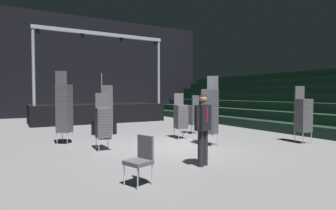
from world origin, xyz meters
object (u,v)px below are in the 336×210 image
object	(u,v)px
man_with_tie	(203,125)
chair_stack_mid_centre	(106,106)
chair_stack_rear_right	(192,114)
chair_stack_front_left	(212,109)
chair_stack_rear_left	(103,121)
equipment_road_case	(104,127)
chair_stack_mid_left	(181,116)
chair_stack_rear_centre	(210,111)
stage_riser	(98,112)
chair_stack_front_right	(303,115)
chair_stack_mid_right	(64,108)
loose_chair_near_man	(141,157)

from	to	relation	value
man_with_tie	chair_stack_mid_centre	world-z (taller)	chair_stack_mid_centre
man_with_tie	chair_stack_rear_right	distance (m)	5.62
chair_stack_front_left	chair_stack_rear_left	distance (m)	7.15
chair_stack_rear_right	equipment_road_case	distance (m)	3.93
chair_stack_front_left	chair_stack_mid_left	size ratio (longest dim) A/B	1.09
chair_stack_mid_left	chair_stack_rear_centre	distance (m)	1.75
stage_riser	chair_stack_front_right	bearing A→B (deg)	-69.04
man_with_tie	chair_stack_rear_centre	distance (m)	2.84
man_with_tie	chair_stack_front_left	distance (m)	7.76
chair_stack_rear_left	chair_stack_rear_right	distance (m)	4.83
chair_stack_mid_right	chair_stack_rear_right	xyz separation A→B (m)	(5.40, -0.13, -0.42)
man_with_tie	chair_stack_rear_centre	xyz separation A→B (m)	(1.89, 2.12, 0.19)
stage_riser	chair_stack_mid_centre	xyz separation A→B (m)	(-1.59, -7.01, 0.64)
chair_stack_mid_left	equipment_road_case	bearing A→B (deg)	-41.45
chair_stack_mid_left	loose_chair_near_man	xyz separation A→B (m)	(-3.67, -4.37, -0.37)
chair_stack_mid_left	chair_stack_mid_right	size ratio (longest dim) A/B	0.70
man_with_tie	chair_stack_front_left	world-z (taller)	chair_stack_front_left
man_with_tie	equipment_road_case	size ratio (longest dim) A/B	1.97
chair_stack_mid_left	chair_stack_front_left	bearing A→B (deg)	-141.29
chair_stack_rear_left	equipment_road_case	world-z (taller)	chair_stack_rear_left
chair_stack_rear_centre	loose_chair_near_man	bearing A→B (deg)	100.00
stage_riser	chair_stack_mid_right	size ratio (longest dim) A/B	3.11
stage_riser	chair_stack_rear_left	bearing A→B (deg)	-104.29
chair_stack_front_right	chair_stack_rear_left	world-z (taller)	chair_stack_front_right
man_with_tie	loose_chair_near_man	world-z (taller)	man_with_tie
chair_stack_rear_left	chair_stack_rear_right	xyz separation A→B (m)	(4.53, 1.66, -0.04)
stage_riser	chair_stack_front_right	size ratio (longest dim) A/B	3.89
stage_riser	chair_stack_mid_centre	bearing A→B (deg)	-102.80
chair_stack_rear_centre	chair_stack_rear_left	bearing A→B (deg)	49.02
stage_riser	equipment_road_case	world-z (taller)	stage_riser
chair_stack_front_left	chair_stack_front_right	xyz separation A→B (m)	(0.05, -5.12, 0.04)
chair_stack_front_right	chair_stack_mid_centre	world-z (taller)	chair_stack_mid_centre
chair_stack_front_left	chair_stack_mid_centre	distance (m)	5.94
chair_stack_mid_centre	chair_stack_front_left	bearing A→B (deg)	105.87
chair_stack_front_left	loose_chair_near_man	world-z (taller)	chair_stack_front_left
chair_stack_mid_left	man_with_tie	bearing A→B (deg)	71.19
chair_stack_mid_left	chair_stack_rear_left	xyz separation A→B (m)	(-3.34, -0.74, 0.00)
stage_riser	chair_stack_rear_left	xyz separation A→B (m)	(-2.29, -8.99, 0.26)
chair_stack_front_right	chair_stack_rear_centre	distance (m)	3.44
chair_stack_front_left	chair_stack_mid_centre	world-z (taller)	chair_stack_mid_centre
chair_stack_mid_left	chair_stack_mid_right	world-z (taller)	chair_stack_mid_right
chair_stack_rear_left	equipment_road_case	bearing A→B (deg)	-103.75
chair_stack_mid_centre	chair_stack_rear_right	world-z (taller)	chair_stack_mid_centre
chair_stack_mid_centre	equipment_road_case	size ratio (longest dim) A/B	2.84
loose_chair_near_man	chair_stack_mid_left	bearing A→B (deg)	-59.39
chair_stack_front_left	chair_stack_rear_centre	bearing A→B (deg)	-27.05
stage_riser	loose_chair_near_man	xyz separation A→B (m)	(-2.62, -12.62, -0.11)
chair_stack_mid_centre	equipment_road_case	distance (m)	1.65
chair_stack_mid_right	chair_stack_rear_right	bearing A→B (deg)	35.34
chair_stack_rear_centre	equipment_road_case	bearing A→B (deg)	4.80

